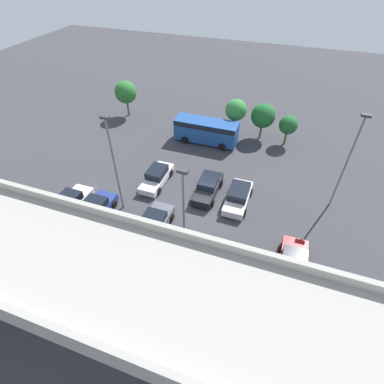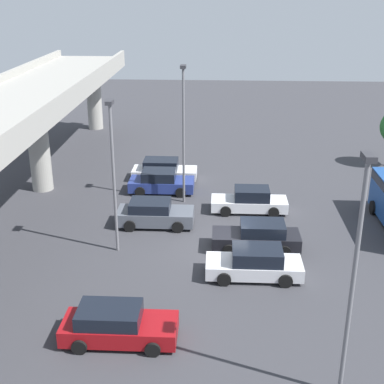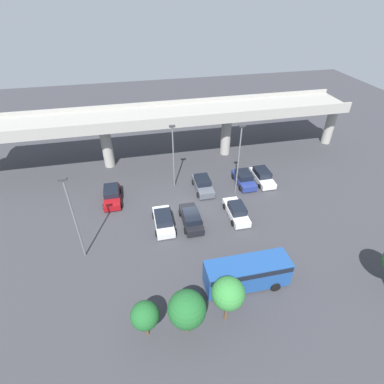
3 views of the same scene
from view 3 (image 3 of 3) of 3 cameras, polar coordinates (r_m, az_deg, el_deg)
ground_plane at (r=34.61m, az=-1.00°, el=-4.10°), size 111.08×111.08×0.00m
highway_overpass at (r=42.45m, az=-4.70°, el=13.66°), size 53.29×6.49×7.75m
parked_car_0 at (r=37.46m, az=-15.01°, el=-0.59°), size 2.18×4.73×1.52m
parked_car_1 at (r=32.69m, az=-5.47°, el=-5.42°), size 2.15×4.81×1.58m
parked_car_2 at (r=32.79m, az=-0.17°, el=-5.04°), size 2.09×4.82×1.61m
parked_car_3 at (r=38.00m, az=2.08°, el=1.43°), size 2.19×4.62×1.58m
parked_car_4 at (r=34.17m, az=8.47°, el=-3.61°), size 2.03×4.87×1.59m
parked_car_5 at (r=39.72m, az=9.86°, el=2.53°), size 2.22×4.53×1.59m
parked_car_6 at (r=40.76m, az=13.24°, el=2.97°), size 2.15×4.80×1.56m
shuttle_bus at (r=26.99m, az=10.47°, el=-14.76°), size 7.33×2.60×2.71m
lamp_post_near_aisle at (r=28.39m, az=-21.70°, el=-3.97°), size 0.70×0.35×9.03m
lamp_post_mid_lot at (r=35.44m, az=8.92°, el=6.79°), size 0.70×0.35×9.10m
lamp_post_by_overpass at (r=36.66m, az=-3.59°, el=7.53°), size 0.70×0.35×8.36m
tree_front_left at (r=23.49m, az=-8.97°, el=-22.24°), size 2.11×2.11×3.51m
tree_front_centre at (r=23.00m, az=-0.97°, el=-21.43°), size 2.82×2.82×4.29m
tree_front_right at (r=23.44m, az=6.92°, el=-18.63°), size 2.51×2.51×4.51m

